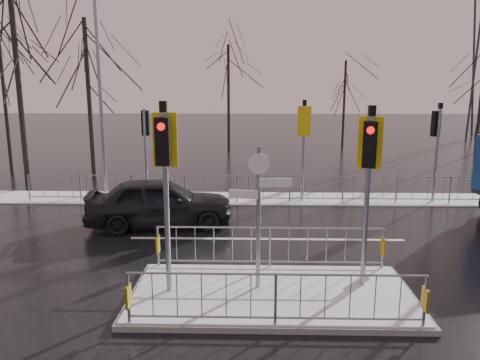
{
  "coord_description": "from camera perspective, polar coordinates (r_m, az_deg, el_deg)",
  "views": [
    {
      "loc": [
        -0.45,
        -9.27,
        4.51
      ],
      "look_at": [
        -0.78,
        3.65,
        1.8
      ],
      "focal_mm": 35.0,
      "sensor_mm": 36.0,
      "label": 1
    }
  ],
  "objects": [
    {
      "name": "far_kerb_fixtures",
      "position": [
        17.73,
        3.82,
        0.45
      ],
      "size": [
        18.0,
        0.65,
        3.83
      ],
      "color": "gray",
      "rests_on": "ground"
    },
    {
      "name": "tree_near_a",
      "position": [
        22.69,
        -25.76,
        14.75
      ],
      "size": [
        4.75,
        4.75,
        8.97
      ],
      "color": "black",
      "rests_on": "ground"
    },
    {
      "name": "street_lamp_left",
      "position": [
        19.7,
        -16.55,
        11.3
      ],
      "size": [
        1.25,
        0.18,
        8.2
      ],
      "color": "gray",
      "rests_on": "ground"
    },
    {
      "name": "tree_far_b",
      "position": [
        33.89,
        12.66,
        11.0
      ],
      "size": [
        3.25,
        3.25,
        6.14
      ],
      "color": "black",
      "rests_on": "ground"
    },
    {
      "name": "ground",
      "position": [
        10.32,
        3.91,
        -14.1
      ],
      "size": [
        120.0,
        120.0,
        0.0
      ],
      "primitive_type": "plane",
      "color": "black",
      "rests_on": "ground"
    },
    {
      "name": "snow_verge",
      "position": [
        18.43,
        2.8,
        -2.28
      ],
      "size": [
        30.0,
        2.0,
        0.04
      ],
      "primitive_type": "cube",
      "color": "white",
      "rests_on": "ground"
    },
    {
      "name": "lane_markings",
      "position": [
        10.02,
        3.99,
        -14.91
      ],
      "size": [
        8.0,
        11.38,
        0.01
      ],
      "color": "silver",
      "rests_on": "ground"
    },
    {
      "name": "tree_near_c",
      "position": [
        25.77,
        -26.93,
        10.56
      ],
      "size": [
        3.5,
        3.5,
        6.61
      ],
      "color": "black",
      "rests_on": "ground"
    },
    {
      "name": "car_far_lane",
      "position": [
        15.08,
        -9.75,
        -2.65
      ],
      "size": [
        4.84,
        2.56,
        1.57
      ],
      "primitive_type": "imported",
      "rotation": [
        0.0,
        0.0,
        1.73
      ],
      "color": "black",
      "rests_on": "ground"
    },
    {
      "name": "traffic_island",
      "position": [
        10.17,
        3.87,
        -12.09
      ],
      "size": [
        6.0,
        3.04,
        4.15
      ],
      "color": "slate",
      "rests_on": "ground"
    },
    {
      "name": "tree_far_a",
      "position": [
        31.31,
        -1.42,
        12.4
      ],
      "size": [
        3.75,
        3.75,
        7.08
      ],
      "color": "black",
      "rests_on": "ground"
    },
    {
      "name": "tree_near_b",
      "position": [
        23.06,
        -18.14,
        12.85
      ],
      "size": [
        4.0,
        4.0,
        7.55
      ],
      "color": "black",
      "rests_on": "ground"
    }
  ]
}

